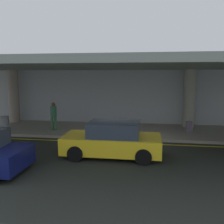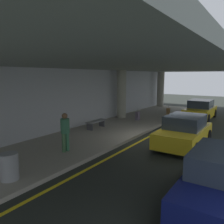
# 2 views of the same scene
# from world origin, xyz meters

# --- Properties ---
(ground_plane) EXTENTS (60.00, 60.00, 0.00)m
(ground_plane) POSITION_xyz_m (0.00, 0.00, 0.00)
(ground_plane) COLOR #252A25
(sidewalk) EXTENTS (26.00, 4.20, 0.15)m
(sidewalk) POSITION_xyz_m (0.00, 3.10, 0.07)
(sidewalk) COLOR #9D9789
(sidewalk) RESTS_ON ground
(lane_stripe_yellow) EXTENTS (26.00, 0.14, 0.01)m
(lane_stripe_yellow) POSITION_xyz_m (0.00, 0.56, 0.00)
(lane_stripe_yellow) COLOR yellow
(lane_stripe_yellow) RESTS_ON ground
(support_column_far_left) EXTENTS (0.72, 0.72, 3.65)m
(support_column_far_left) POSITION_xyz_m (-8.00, 4.50, 1.97)
(support_column_far_left) COLOR #A29283
(support_column_far_left) RESTS_ON sidewalk
(support_column_left_mid) EXTENTS (0.72, 0.72, 3.65)m
(support_column_left_mid) POSITION_xyz_m (4.00, 4.50, 1.97)
(support_column_left_mid) COLOR #9F9D8B
(support_column_left_mid) RESTS_ON sidewalk
(ceiling_overhang) EXTENTS (28.00, 13.20, 0.30)m
(ceiling_overhang) POSITION_xyz_m (0.00, 2.60, 3.95)
(ceiling_overhang) COLOR gray
(ceiling_overhang) RESTS_ON support_column_far_left
(terminal_back_wall) EXTENTS (26.00, 0.30, 3.80)m
(terminal_back_wall) POSITION_xyz_m (0.00, 5.35, 1.90)
(terminal_back_wall) COLOR #B2B5BB
(terminal_back_wall) RESTS_ON ground
(car_yellow_taxi) EXTENTS (4.10, 1.92, 1.50)m
(car_yellow_taxi) POSITION_xyz_m (-0.08, -1.55, 0.71)
(car_yellow_taxi) COLOR yellow
(car_yellow_taxi) RESTS_ON ground
(traveler_with_luggage) EXTENTS (0.38, 0.38, 1.68)m
(traveler_with_luggage) POSITION_xyz_m (-4.22, 2.34, 1.11)
(traveler_with_luggage) COLOR #416942
(traveler_with_luggage) RESTS_ON sidewalk
(suitcase_upright_secondary) EXTENTS (0.36, 0.22, 0.90)m
(suitcase_upright_secondary) POSITION_xyz_m (3.80, 2.98, 0.46)
(suitcase_upright_secondary) COLOR #615468
(suitcase_upright_secondary) RESTS_ON sidewalk
(bench_metal) EXTENTS (1.60, 0.50, 0.48)m
(bench_metal) POSITION_xyz_m (0.01, 3.92, 0.50)
(bench_metal) COLOR slate
(bench_metal) RESTS_ON sidewalk
(trash_bin_steel) EXTENTS (0.56, 0.56, 0.85)m
(trash_bin_steel) POSITION_xyz_m (-7.16, 1.87, 0.57)
(trash_bin_steel) COLOR gray
(trash_bin_steel) RESTS_ON sidewalk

